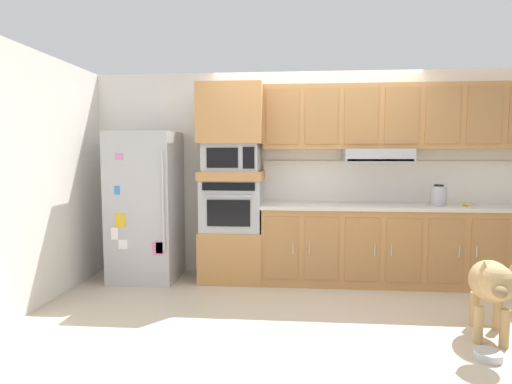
% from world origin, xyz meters
% --- Properties ---
extents(ground_plane, '(9.60, 9.60, 0.00)m').
position_xyz_m(ground_plane, '(0.00, 0.00, 0.00)').
color(ground_plane, beige).
extents(back_kitchen_wall, '(6.20, 0.12, 2.50)m').
position_xyz_m(back_kitchen_wall, '(0.00, 1.11, 1.25)').
color(back_kitchen_wall, silver).
rests_on(back_kitchen_wall, ground).
extents(side_panel_left, '(0.12, 7.10, 2.50)m').
position_xyz_m(side_panel_left, '(-2.80, 0.00, 1.25)').
color(side_panel_left, silver).
rests_on(side_panel_left, ground).
extents(refrigerator, '(0.76, 0.73, 1.76)m').
position_xyz_m(refrigerator, '(-2.02, 0.68, 0.88)').
color(refrigerator, '#ADADB2').
rests_on(refrigerator, ground).
extents(oven_base_cabinet, '(0.74, 0.62, 0.60)m').
position_xyz_m(oven_base_cabinet, '(-0.99, 0.75, 0.30)').
color(oven_base_cabinet, '#B77F47').
rests_on(oven_base_cabinet, ground).
extents(built_in_oven, '(0.70, 0.62, 0.60)m').
position_xyz_m(built_in_oven, '(-0.99, 0.75, 0.90)').
color(built_in_oven, '#A8AAAF').
rests_on(built_in_oven, oven_base_cabinet).
extents(appliance_mid_shelf, '(0.74, 0.62, 0.10)m').
position_xyz_m(appliance_mid_shelf, '(-0.99, 0.75, 1.25)').
color(appliance_mid_shelf, '#B77F47').
rests_on(appliance_mid_shelf, built_in_oven).
extents(microwave, '(0.64, 0.54, 0.32)m').
position_xyz_m(microwave, '(-0.99, 0.75, 1.46)').
color(microwave, '#A8AAAF').
rests_on(microwave, appliance_mid_shelf).
extents(appliance_upper_cabinet, '(0.74, 0.62, 0.68)m').
position_xyz_m(appliance_upper_cabinet, '(-0.99, 0.75, 1.96)').
color(appliance_upper_cabinet, '#B77F47').
rests_on(appliance_upper_cabinet, microwave).
extents(lower_cabinet_run, '(3.11, 0.63, 0.88)m').
position_xyz_m(lower_cabinet_run, '(0.94, 0.75, 0.44)').
color(lower_cabinet_run, '#B77F47').
rests_on(lower_cabinet_run, ground).
extents(countertop_slab, '(3.15, 0.64, 0.04)m').
position_xyz_m(countertop_slab, '(0.94, 0.75, 0.90)').
color(countertop_slab, beige).
rests_on(countertop_slab, lower_cabinet_run).
extents(backsplash_panel, '(3.15, 0.02, 0.50)m').
position_xyz_m(backsplash_panel, '(0.94, 1.04, 1.17)').
color(backsplash_panel, white).
rests_on(backsplash_panel, countertop_slab).
extents(upper_cabinet_with_hood, '(3.11, 0.48, 0.88)m').
position_xyz_m(upper_cabinet_with_hood, '(0.92, 0.87, 1.90)').
color(upper_cabinet_with_hood, '#B77F47').
rests_on(upper_cabinet_with_hood, backsplash_panel).
extents(screwdriver, '(0.15, 0.14, 0.03)m').
position_xyz_m(screwdriver, '(1.68, 0.70, 0.93)').
color(screwdriver, yellow).
rests_on(screwdriver, countertop_slab).
extents(electric_kettle, '(0.17, 0.17, 0.24)m').
position_xyz_m(electric_kettle, '(1.37, 0.70, 1.03)').
color(electric_kettle, '#A8AAAF').
rests_on(electric_kettle, countertop_slab).
extents(dog, '(0.48, 0.99, 0.71)m').
position_xyz_m(dog, '(1.32, -0.76, 0.47)').
color(dog, tan).
rests_on(dog, ground).
extents(dog_food_bowl, '(0.20, 0.20, 0.06)m').
position_xyz_m(dog_food_bowl, '(1.17, -1.09, 0.03)').
color(dog_food_bowl, '#B2B7BC').
rests_on(dog_food_bowl, ground).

